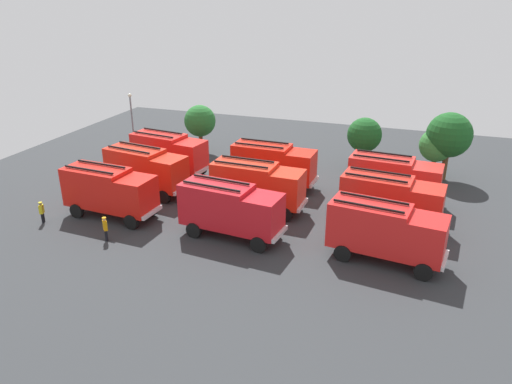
# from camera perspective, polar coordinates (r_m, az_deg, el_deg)

# --- Properties ---
(ground_plane) EXTENTS (56.70, 56.70, 0.00)m
(ground_plane) POSITION_cam_1_polar(r_m,az_deg,el_deg) (38.38, 0.00, -1.93)
(ground_plane) COLOR #2D3033
(fire_truck_0) EXTENTS (7.34, 3.12, 3.88)m
(fire_truck_0) POSITION_cam_1_polar(r_m,az_deg,el_deg) (37.84, -16.71, 0.24)
(fire_truck_0) COLOR red
(fire_truck_0) RESTS_ON ground
(fire_truck_1) EXTENTS (7.41, 3.33, 3.88)m
(fire_truck_1) POSITION_cam_1_polar(r_m,az_deg,el_deg) (33.27, -2.99, -1.88)
(fire_truck_1) COLOR red
(fire_truck_1) RESTS_ON ground
(fire_truck_2) EXTENTS (7.45, 3.50, 3.88)m
(fire_truck_2) POSITION_cam_1_polar(r_m,az_deg,el_deg) (31.30, 14.85, -4.29)
(fire_truck_2) COLOR red
(fire_truck_2) RESTS_ON ground
(fire_truck_3) EXTENTS (7.48, 3.60, 3.88)m
(fire_truck_3) POSITION_cam_1_polar(r_m,az_deg,el_deg) (41.69, -12.70, 2.71)
(fire_truck_3) COLOR red
(fire_truck_3) RESTS_ON ground
(fire_truck_4) EXTENTS (7.28, 2.95, 3.88)m
(fire_truck_4) POSITION_cam_1_polar(r_m,az_deg,el_deg) (37.36, 0.14, 0.95)
(fire_truck_4) COLOR red
(fire_truck_4) RESTS_ON ground
(fire_truck_5) EXTENTS (7.41, 3.33, 3.88)m
(fire_truck_5) POSITION_cam_1_polar(r_m,az_deg,el_deg) (35.97, 15.40, -0.77)
(fire_truck_5) COLOR red
(fire_truck_5) RESTS_ON ground
(fire_truck_6) EXTENTS (7.47, 3.55, 3.88)m
(fire_truck_6) POSITION_cam_1_polar(r_m,az_deg,el_deg) (45.65, -10.12, 4.64)
(fire_truck_6) COLOR red
(fire_truck_6) RESTS_ON ground
(fire_truck_7) EXTENTS (7.27, 2.93, 3.88)m
(fire_truck_7) POSITION_cam_1_polar(r_m,az_deg,el_deg) (41.92, 2.02, 3.37)
(fire_truck_7) COLOR red
(fire_truck_7) RESTS_ON ground
(fire_truck_8) EXTENTS (7.37, 3.22, 3.88)m
(fire_truck_8) POSITION_cam_1_polar(r_m,az_deg,el_deg) (40.16, 15.75, 1.64)
(fire_truck_8) COLOR red
(fire_truck_8) RESTS_ON ground
(firefighter_0) EXTENTS (0.47, 0.46, 1.73)m
(firefighter_0) POSITION_cam_1_polar(r_m,az_deg,el_deg) (34.73, -17.14, -3.98)
(firefighter_0) COLOR black
(firefighter_0) RESTS_ON ground
(firefighter_1) EXTENTS (0.38, 0.48, 1.62)m
(firefighter_1) POSITION_cam_1_polar(r_m,az_deg,el_deg) (39.03, -23.66, -2.07)
(firefighter_1) COLOR black
(firefighter_1) RESTS_ON ground
(firefighter_2) EXTENTS (0.39, 0.48, 1.78)m
(firefighter_2) POSITION_cam_1_polar(r_m,az_deg,el_deg) (48.36, -9.34, 4.27)
(firefighter_2) COLOR black
(firefighter_2) RESTS_ON ground
(tree_0) EXTENTS (3.23, 3.23, 5.01)m
(tree_0) POSITION_cam_1_polar(r_m,az_deg,el_deg) (51.23, -6.54, 8.20)
(tree_0) COLOR brown
(tree_0) RESTS_ON ground
(tree_1) EXTENTS (3.21, 3.21, 4.97)m
(tree_1) POSITION_cam_1_polar(r_m,az_deg,el_deg) (47.01, 12.51, 6.49)
(tree_1) COLOR brown
(tree_1) RESTS_ON ground
(tree_2) EXTENTS (2.97, 2.97, 4.61)m
(tree_2) POSITION_cam_1_polar(r_m,az_deg,el_deg) (46.43, 20.24, 5.11)
(tree_2) COLOR brown
(tree_2) RESTS_ON ground
(tree_3) EXTENTS (3.94, 3.94, 6.11)m
(tree_3) POSITION_cam_1_polar(r_m,az_deg,el_deg) (46.21, 21.56, 6.16)
(tree_3) COLOR brown
(tree_3) RESTS_ON ground
(traffic_cone_0) EXTENTS (0.47, 0.47, 0.67)m
(traffic_cone_0) POSITION_cam_1_polar(r_m,az_deg,el_deg) (34.44, 8.89, -4.60)
(traffic_cone_0) COLOR #F2600C
(traffic_cone_0) RESTS_ON ground
(lamppost) EXTENTS (0.36, 0.36, 6.46)m
(lamppost) POSITION_cam_1_polar(r_m,az_deg,el_deg) (51.13, -14.22, 8.12)
(lamppost) COLOR slate
(lamppost) RESTS_ON ground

